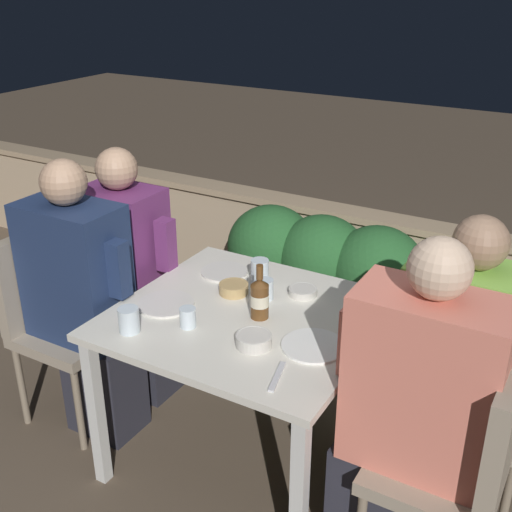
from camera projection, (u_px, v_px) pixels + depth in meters
The scene contains 24 objects.
ground_plane at pixel (248, 455), 2.81m from camera, with size 16.00×16.00×0.00m, color brown.
parapet_wall at pixel (367, 268), 3.75m from camera, with size 9.00×0.18×0.68m.
dining_table at pixel (247, 332), 2.55m from camera, with size 1.00×0.94×0.71m.
planter_hedge at pixel (322, 274), 3.52m from camera, with size 1.14×0.47×0.74m.
chair_left_near at pixel (54, 308), 2.89m from camera, with size 0.42×0.41×0.90m.
person_navy_jumper at pixel (84, 302), 2.76m from camera, with size 0.50×0.26×1.26m.
chair_left_far at pixel (102, 280), 3.15m from camera, with size 0.42×0.41×0.90m.
person_purple_stripe at pixel (132, 275), 3.03m from camera, with size 0.47×0.26×1.23m.
chair_right_near at pixel (468, 456), 2.02m from camera, with size 0.42×0.41×0.90m.
person_coral_top at pixel (410, 416), 2.07m from camera, with size 0.52×0.26×1.26m.
chair_right_far at pixel (505, 396), 2.30m from camera, with size 0.42×0.41×0.90m.
person_green_blouse at pixel (451, 367), 2.37m from camera, with size 0.51×0.26×1.21m.
beer_bottle at pixel (259, 298), 2.45m from camera, with size 0.07×0.07×0.22m.
plate_0 at pixel (224, 272), 2.84m from camera, with size 0.21×0.21×0.01m.
plate_1 at pixel (166, 304), 2.57m from camera, with size 0.23×0.23×0.01m.
plate_2 at pixel (314, 346), 2.29m from camera, with size 0.23×0.23×0.01m.
bowl_0 at pixel (234, 288), 2.66m from camera, with size 0.12×0.12×0.04m.
bowl_1 at pixel (254, 339), 2.29m from camera, with size 0.13×0.13×0.05m.
bowl_2 at pixel (303, 291), 2.65m from camera, with size 0.12×0.12×0.03m.
glass_cup_0 at pixel (260, 271), 2.74m from camera, with size 0.08×0.08×0.10m.
glass_cup_1 at pixel (129, 320), 2.37m from camera, with size 0.08×0.08×0.10m.
glass_cup_2 at pixel (188, 317), 2.41m from camera, with size 0.06×0.06×0.08m.
glass_cup_3 at pixel (264, 289), 2.61m from camera, with size 0.07×0.07×0.09m.
fork_0 at pixel (277, 376), 2.12m from camera, with size 0.06×0.17×0.01m.
Camera 1 is at (1.13, -1.88, 1.96)m, focal length 45.00 mm.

